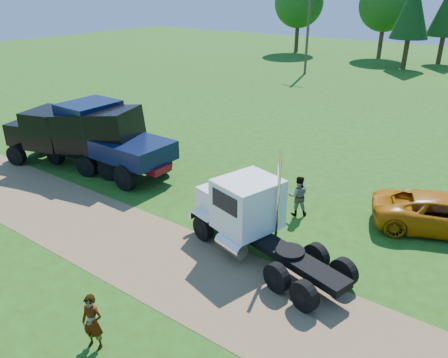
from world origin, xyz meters
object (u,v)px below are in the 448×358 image
Objects in this scene: white_semi_tractor at (248,215)px; navy_truck at (101,136)px; spectator_a at (92,322)px; orange_pickup at (442,213)px; black_dump_truck at (76,133)px.

navy_truck is (-10.47, 2.00, 0.37)m from white_semi_tractor.
spectator_a is at bearing -80.43° from white_semi_tractor.
orange_pickup is at bearing 46.01° from spectator_a.
navy_truck is 13.01m from spectator_a.
navy_truck is 16.33m from orange_pickup.
white_semi_tractor is 1.29× the size of orange_pickup.
navy_truck is at bearing 10.91° from black_dump_truck.
black_dump_truck is (-11.67, 1.38, 0.49)m from white_semi_tractor.
white_semi_tractor is 11.76m from black_dump_truck.
black_dump_truck is 4.81× the size of spectator_a.
white_semi_tractor is 6.50m from spectator_a.
orange_pickup is 13.50m from spectator_a.
white_semi_tractor is 0.85× the size of navy_truck.
navy_truck is 1.52× the size of orange_pickup.
navy_truck is at bearing 80.19° from orange_pickup.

